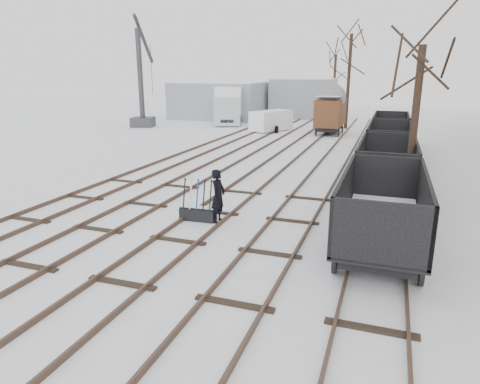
# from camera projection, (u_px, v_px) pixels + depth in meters

# --- Properties ---
(ground) EXTENTS (120.00, 120.00, 0.00)m
(ground) POSITION_uv_depth(u_px,v_px,m) (178.00, 241.00, 13.45)
(ground) COLOR white
(ground) RESTS_ON ground
(tracks) EXTENTS (13.90, 52.00, 0.16)m
(tracks) POSITION_uv_depth(u_px,v_px,m) (282.00, 159.00, 25.85)
(tracks) COLOR black
(tracks) RESTS_ON ground
(shed_left) EXTENTS (10.00, 8.00, 4.10)m
(shed_left) POSITION_uv_depth(u_px,v_px,m) (220.00, 100.00, 49.76)
(shed_left) COLOR #8E96A0
(shed_left) RESTS_ON ground
(shed_right) EXTENTS (7.00, 6.00, 4.50)m
(shed_right) POSITION_uv_depth(u_px,v_px,m) (304.00, 98.00, 50.46)
(shed_right) COLOR #8E96A0
(shed_right) RESTS_ON ground
(ground_frame) EXTENTS (1.32, 0.49, 1.49)m
(ground_frame) POSITION_uv_depth(u_px,v_px,m) (198.00, 213.00, 15.29)
(ground_frame) COLOR black
(ground_frame) RESTS_ON ground
(worker) EXTENTS (0.49, 0.72, 1.90)m
(worker) POSITION_uv_depth(u_px,v_px,m) (218.00, 196.00, 14.96)
(worker) COLOR black
(worker) RESTS_ON ground
(freight_wagon_a) EXTENTS (2.31, 5.77, 2.36)m
(freight_wagon_a) POSITION_uv_depth(u_px,v_px,m) (381.00, 223.00, 12.45)
(freight_wagon_a) COLOR black
(freight_wagon_a) RESTS_ON ground
(freight_wagon_b) EXTENTS (2.31, 5.77, 2.36)m
(freight_wagon_b) POSITION_uv_depth(u_px,v_px,m) (386.00, 175.00, 18.26)
(freight_wagon_b) COLOR black
(freight_wagon_b) RESTS_ON ground
(freight_wagon_c) EXTENTS (2.31, 5.77, 2.36)m
(freight_wagon_c) POSITION_uv_depth(u_px,v_px,m) (388.00, 150.00, 24.08)
(freight_wagon_c) COLOR black
(freight_wagon_c) RESTS_ON ground
(freight_wagon_d) EXTENTS (2.31, 5.77, 2.36)m
(freight_wagon_d) POSITION_uv_depth(u_px,v_px,m) (390.00, 135.00, 29.89)
(freight_wagon_d) COLOR black
(freight_wagon_d) RESTS_ON ground
(box_van_wagon) EXTENTS (2.39, 4.35, 3.27)m
(box_van_wagon) POSITION_uv_depth(u_px,v_px,m) (331.00, 112.00, 36.49)
(box_van_wagon) COLOR black
(box_van_wagon) RESTS_ON ground
(lorry) EXTENTS (4.36, 8.52, 3.70)m
(lorry) POSITION_uv_depth(u_px,v_px,m) (228.00, 105.00, 44.84)
(lorry) COLOR black
(lorry) RESTS_ON ground
(panel_van) EXTENTS (3.37, 4.52, 1.83)m
(panel_van) POSITION_uv_depth(u_px,v_px,m) (271.00, 120.00, 38.69)
(panel_van) COLOR white
(panel_van) RESTS_ON ground
(crane) EXTENTS (2.55, 6.16, 10.31)m
(crane) POSITION_uv_depth(u_px,v_px,m) (143.00, 98.00, 41.55)
(crane) COLOR #323238
(crane) RESTS_ON ground
(tree_near) EXTENTS (0.30, 0.30, 6.16)m
(tree_near) POSITION_uv_depth(u_px,v_px,m) (414.00, 126.00, 17.08)
(tree_near) COLOR black
(tree_near) RESTS_ON ground
(tree_far_left) EXTENTS (0.30, 0.30, 7.18)m
(tree_far_left) POSITION_uv_depth(u_px,v_px,m) (334.00, 86.00, 50.89)
(tree_far_left) COLOR black
(tree_far_left) RESTS_ON ground
(tree_far_right) EXTENTS (0.30, 0.30, 8.51)m
(tree_far_right) POSITION_uv_depth(u_px,v_px,m) (348.00, 82.00, 39.52)
(tree_far_right) COLOR black
(tree_far_right) RESTS_ON ground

